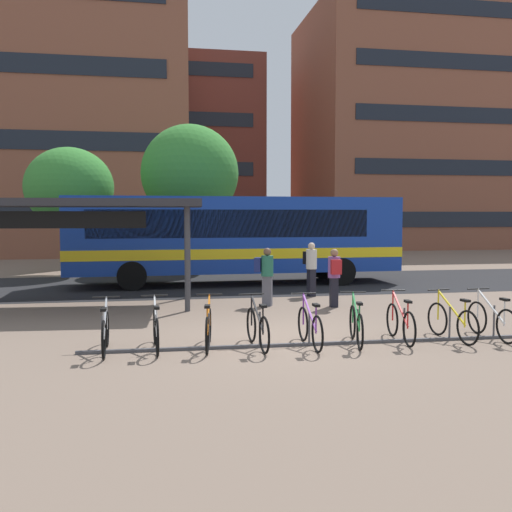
{
  "coord_description": "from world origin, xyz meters",
  "views": [
    {
      "loc": [
        -2.58,
        -11.4,
        2.57
      ],
      "look_at": [
        0.18,
        4.06,
        1.44
      ],
      "focal_mm": 40.45,
      "sensor_mm": 36.0,
      "label": 1
    }
  ],
  "objects_px": {
    "parked_bicycle_silver_0": "(105,332)",
    "parked_bicycle_green_5": "(356,325)",
    "parked_bicycle_purple_4": "(310,327)",
    "transit_shelter": "(82,206)",
    "commuter_navy_pack_0": "(266,272)",
    "commuter_red_pack_2": "(334,274)",
    "parked_bicycle_white_8": "(492,320)",
    "city_bus": "(237,236)",
    "commuter_black_pack_1": "(311,265)",
    "parked_bicycle_black_3": "(258,328)",
    "parked_bicycle_white_1": "(156,330)",
    "parked_bicycle_orange_2": "(208,329)",
    "street_tree_1": "(190,174)",
    "parked_bicycle_red_6": "(400,323)",
    "parked_bicycle_yellow_7": "(452,322)",
    "street_tree_0": "(69,188)"
  },
  "relations": [
    {
      "from": "parked_bicycle_orange_2",
      "to": "commuter_red_pack_2",
      "type": "relative_size",
      "value": 1.06
    },
    {
      "from": "parked_bicycle_green_5",
      "to": "parked_bicycle_red_6",
      "type": "height_order",
      "value": "same"
    },
    {
      "from": "commuter_black_pack_1",
      "to": "parked_bicycle_black_3",
      "type": "bearing_deg",
      "value": -33.71
    },
    {
      "from": "parked_bicycle_green_5",
      "to": "transit_shelter",
      "type": "xyz_separation_m",
      "value": [
        -5.88,
        5.92,
        2.42
      ]
    },
    {
      "from": "parked_bicycle_orange_2",
      "to": "parked_bicycle_red_6",
      "type": "xyz_separation_m",
      "value": [
        3.89,
        -0.09,
        0.0
      ]
    },
    {
      "from": "commuter_navy_pack_0",
      "to": "commuter_red_pack_2",
      "type": "xyz_separation_m",
      "value": [
        1.82,
        -0.57,
        -0.01
      ]
    },
    {
      "from": "parked_bicycle_silver_0",
      "to": "parked_bicycle_green_5",
      "type": "relative_size",
      "value": 1.02
    },
    {
      "from": "parked_bicycle_orange_2",
      "to": "parked_bicycle_green_5",
      "type": "xyz_separation_m",
      "value": [
        2.92,
        -0.17,
        0.0
      ]
    },
    {
      "from": "parked_bicycle_black_3",
      "to": "commuter_navy_pack_0",
      "type": "xyz_separation_m",
      "value": [
        1.15,
        5.02,
        0.56
      ]
    },
    {
      "from": "city_bus",
      "to": "parked_bicycle_silver_0",
      "type": "height_order",
      "value": "city_bus"
    },
    {
      "from": "parked_bicycle_silver_0",
      "to": "street_tree_0",
      "type": "relative_size",
      "value": 0.32
    },
    {
      "from": "commuter_red_pack_2",
      "to": "parked_bicycle_green_5",
      "type": "bearing_deg",
      "value": 172.98
    },
    {
      "from": "parked_bicycle_white_1",
      "to": "parked_bicycle_orange_2",
      "type": "height_order",
      "value": "same"
    },
    {
      "from": "city_bus",
      "to": "street_tree_0",
      "type": "distance_m",
      "value": 8.24
    },
    {
      "from": "parked_bicycle_purple_4",
      "to": "parked_bicycle_black_3",
      "type": "bearing_deg",
      "value": 84.85
    },
    {
      "from": "parked_bicycle_yellow_7",
      "to": "commuter_black_pack_1",
      "type": "distance_m",
      "value": 6.81
    },
    {
      "from": "commuter_navy_pack_0",
      "to": "parked_bicycle_purple_4",
      "type": "bearing_deg",
      "value": -66.88
    },
    {
      "from": "parked_bicycle_silver_0",
      "to": "parked_bicycle_yellow_7",
      "type": "height_order",
      "value": "same"
    },
    {
      "from": "commuter_black_pack_1",
      "to": "commuter_red_pack_2",
      "type": "xyz_separation_m",
      "value": [
        0.06,
        -2.2,
        -0.04
      ]
    },
    {
      "from": "parked_bicycle_white_1",
      "to": "parked_bicycle_orange_2",
      "type": "distance_m",
      "value": 0.99
    },
    {
      "from": "parked_bicycle_green_5",
      "to": "parked_bicycle_white_8",
      "type": "bearing_deg",
      "value": -78.22
    },
    {
      "from": "parked_bicycle_black_3",
      "to": "parked_bicycle_yellow_7",
      "type": "bearing_deg",
      "value": -94.54
    },
    {
      "from": "commuter_black_pack_1",
      "to": "street_tree_0",
      "type": "distance_m",
      "value": 12.03
    },
    {
      "from": "parked_bicycle_white_1",
      "to": "street_tree_1",
      "type": "height_order",
      "value": "street_tree_1"
    },
    {
      "from": "parked_bicycle_black_3",
      "to": "transit_shelter",
      "type": "xyz_separation_m",
      "value": [
        -3.91,
        5.87,
        2.42
      ]
    },
    {
      "from": "parked_bicycle_green_5",
      "to": "parked_bicycle_yellow_7",
      "type": "bearing_deg",
      "value": -78.01
    },
    {
      "from": "parked_bicycle_white_8",
      "to": "parked_bicycle_green_5",
      "type": "bearing_deg",
      "value": 87.84
    },
    {
      "from": "city_bus",
      "to": "commuter_navy_pack_0",
      "type": "xyz_separation_m",
      "value": [
        0.08,
        -5.19,
        -0.83
      ]
    },
    {
      "from": "commuter_navy_pack_0",
      "to": "street_tree_0",
      "type": "height_order",
      "value": "street_tree_0"
    },
    {
      "from": "parked_bicycle_purple_4",
      "to": "street_tree_1",
      "type": "xyz_separation_m",
      "value": [
        -1.3,
        15.94,
        4.06
      ]
    },
    {
      "from": "city_bus",
      "to": "commuter_black_pack_1",
      "type": "relative_size",
      "value": 7.13
    },
    {
      "from": "parked_bicycle_black_3",
      "to": "parked_bicycle_purple_4",
      "type": "xyz_separation_m",
      "value": [
        1.02,
        -0.08,
        0.0
      ]
    },
    {
      "from": "commuter_navy_pack_0",
      "to": "commuter_red_pack_2",
      "type": "bearing_deg",
      "value": 7.08
    },
    {
      "from": "parked_bicycle_yellow_7",
      "to": "commuter_navy_pack_0",
      "type": "distance_m",
      "value": 5.85
    },
    {
      "from": "parked_bicycle_red_6",
      "to": "commuter_navy_pack_0",
      "type": "relative_size",
      "value": 1.05
    },
    {
      "from": "commuter_navy_pack_0",
      "to": "street_tree_0",
      "type": "distance_m",
      "value": 12.16
    },
    {
      "from": "parked_bicycle_orange_2",
      "to": "commuter_navy_pack_0",
      "type": "xyz_separation_m",
      "value": [
        2.09,
        4.9,
        0.56
      ]
    },
    {
      "from": "parked_bicycle_green_5",
      "to": "parked_bicycle_white_8",
      "type": "height_order",
      "value": "same"
    },
    {
      "from": "parked_bicycle_purple_4",
      "to": "transit_shelter",
      "type": "relative_size",
      "value": 0.25
    },
    {
      "from": "parked_bicycle_purple_4",
      "to": "parked_bicycle_green_5",
      "type": "distance_m",
      "value": 0.96
    },
    {
      "from": "parked_bicycle_black_3",
      "to": "street_tree_1",
      "type": "distance_m",
      "value": 16.37
    },
    {
      "from": "parked_bicycle_green_5",
      "to": "commuter_red_pack_2",
      "type": "relative_size",
      "value": 1.05
    },
    {
      "from": "parked_bicycle_silver_0",
      "to": "commuter_black_pack_1",
      "type": "relative_size",
      "value": 1.02
    },
    {
      "from": "commuter_black_pack_1",
      "to": "parked_bicycle_silver_0",
      "type": "bearing_deg",
      "value": -51.5
    },
    {
      "from": "commuter_red_pack_2",
      "to": "street_tree_1",
      "type": "relative_size",
      "value": 0.24
    },
    {
      "from": "parked_bicycle_yellow_7",
      "to": "street_tree_0",
      "type": "relative_size",
      "value": 0.32
    },
    {
      "from": "street_tree_1",
      "to": "commuter_navy_pack_0",
      "type": "bearing_deg",
      "value": -82.5
    },
    {
      "from": "parked_bicycle_silver_0",
      "to": "parked_bicycle_green_5",
      "type": "height_order",
      "value": "same"
    },
    {
      "from": "city_bus",
      "to": "street_tree_1",
      "type": "distance_m",
      "value": 6.39
    },
    {
      "from": "parked_bicycle_black_3",
      "to": "parked_bicycle_yellow_7",
      "type": "distance_m",
      "value": 4.04
    }
  ]
}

